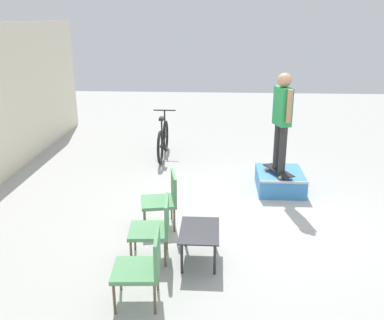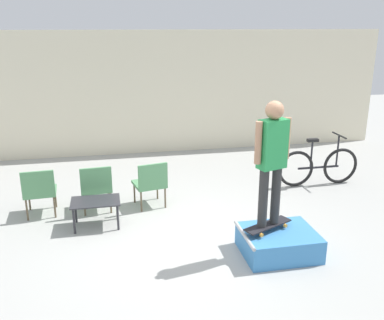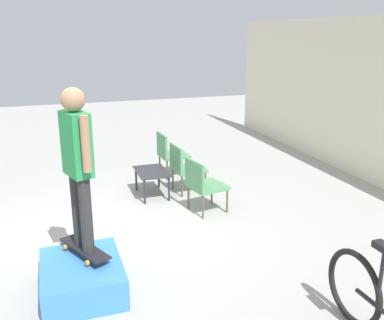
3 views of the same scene
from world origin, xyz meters
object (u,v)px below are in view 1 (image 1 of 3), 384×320
(patio_chair_right, at_px, (164,197))
(bicycle, at_px, (163,140))
(skate_ramp_box, at_px, (280,181))
(skateboard_on_ramp, at_px, (278,171))
(coffee_table, at_px, (199,234))
(patio_chair_center, at_px, (156,226))
(person_skater, at_px, (282,114))
(patio_chair_left, at_px, (144,265))

(patio_chair_right, bearing_deg, bicycle, 175.86)
(patio_chair_right, xyz_separation_m, bicycle, (3.44, 0.45, -0.09))
(skate_ramp_box, distance_m, skateboard_on_ramp, 0.30)
(coffee_table, xyz_separation_m, bicycle, (4.38, 1.03, 0.01))
(skateboard_on_ramp, distance_m, patio_chair_center, 3.06)
(skateboard_on_ramp, xyz_separation_m, bicycle, (1.99, 2.37, -0.04))
(person_skater, height_order, patio_chair_left, person_skater)
(skateboard_on_ramp, relative_size, patio_chair_right, 0.92)
(skate_ramp_box, distance_m, patio_chair_right, 2.56)
(patio_chair_center, bearing_deg, bicycle, -178.57)
(skate_ramp_box, xyz_separation_m, bicycle, (1.84, 2.43, 0.22))
(skateboard_on_ramp, distance_m, patio_chair_left, 3.83)
(patio_chair_right, bearing_deg, patio_chair_left, -11.48)
(patio_chair_center, height_order, patio_chair_right, same)
(coffee_table, bearing_deg, patio_chair_center, 89.33)
(patio_chair_right, distance_m, bicycle, 3.47)
(coffee_table, distance_m, patio_chair_left, 1.09)
(patio_chair_left, bearing_deg, patio_chair_center, 176.05)
(patio_chair_left, bearing_deg, coffee_table, 143.83)
(patio_chair_left, xyz_separation_m, patio_chair_right, (1.87, 0.00, 0.00))
(person_skater, relative_size, patio_chair_left, 2.05)
(skateboard_on_ramp, distance_m, person_skater, 1.05)
(person_skater, relative_size, coffee_table, 2.26)
(patio_chair_left, height_order, bicycle, bicycle)
(coffee_table, distance_m, patio_chair_right, 1.11)
(skate_ramp_box, distance_m, patio_chair_left, 4.00)
(coffee_table, height_order, patio_chair_right, patio_chair_right)
(patio_chair_left, height_order, patio_chair_center, same)
(skateboard_on_ramp, height_order, coffee_table, same)
(patio_chair_right, bearing_deg, skateboard_on_ramp, 115.46)
(skate_ramp_box, relative_size, skateboard_on_ramp, 1.35)
(skate_ramp_box, distance_m, patio_chair_center, 3.23)
(coffee_table, bearing_deg, bicycle, 13.21)
(patio_chair_left, distance_m, patio_chair_right, 1.87)
(patio_chair_center, relative_size, bicycle, 0.50)
(coffee_table, height_order, patio_chair_left, patio_chair_left)
(person_skater, bearing_deg, patio_chair_left, 131.95)
(person_skater, distance_m, bicycle, 3.27)
(skate_ramp_box, xyz_separation_m, patio_chair_right, (-1.59, 1.98, 0.31))
(skate_ramp_box, bearing_deg, patio_chair_right, 128.84)
(skateboard_on_ramp, bearing_deg, skate_ramp_box, -47.42)
(skate_ramp_box, bearing_deg, person_skater, 157.79)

